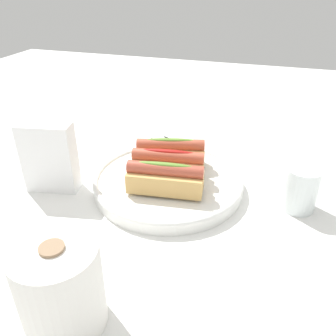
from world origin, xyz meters
TOP-DOWN VIEW (x-y plane):
  - ground_plane at (0.00, 0.00)m, footprint 2.40×2.40m
  - serving_bowl at (-0.02, -0.01)m, footprint 0.32×0.32m
  - hotdog_front at (-0.01, -0.06)m, footprint 0.16×0.09m
  - hotdog_back at (-0.02, -0.01)m, footprint 0.16×0.07m
  - hotdog_side at (-0.03, 0.04)m, footprint 0.15×0.07m
  - water_glass at (-0.28, -0.02)m, footprint 0.07×0.07m
  - paper_towel_roll at (0.02, 0.35)m, footprint 0.11×0.11m
  - napkin_box at (0.22, 0.06)m, footprint 0.12×0.06m
  - chopstick_near at (0.00, -0.20)m, footprint 0.21×0.08m
  - chopstick_far at (-0.03, -0.21)m, footprint 0.20×0.10m

SIDE VIEW (x-z plane):
  - ground_plane at x=0.00m, z-range 0.00..0.00m
  - chopstick_near at x=0.00m, z-range 0.00..0.01m
  - chopstick_far at x=-0.03m, z-range 0.00..0.01m
  - serving_bowl at x=-0.02m, z-range 0.00..0.03m
  - water_glass at x=-0.28m, z-range -0.01..0.08m
  - hotdog_front at x=-0.01m, z-range 0.03..0.09m
  - hotdog_back at x=-0.02m, z-range 0.03..0.09m
  - hotdog_side at x=-0.03m, z-range 0.03..0.09m
  - paper_towel_roll at x=0.02m, z-range 0.00..0.13m
  - napkin_box at x=0.22m, z-range 0.00..0.15m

